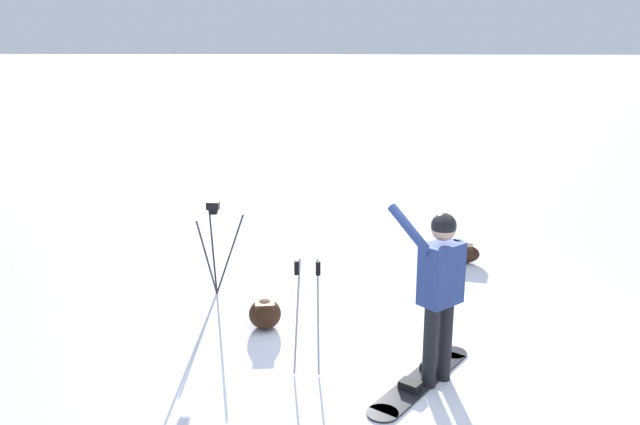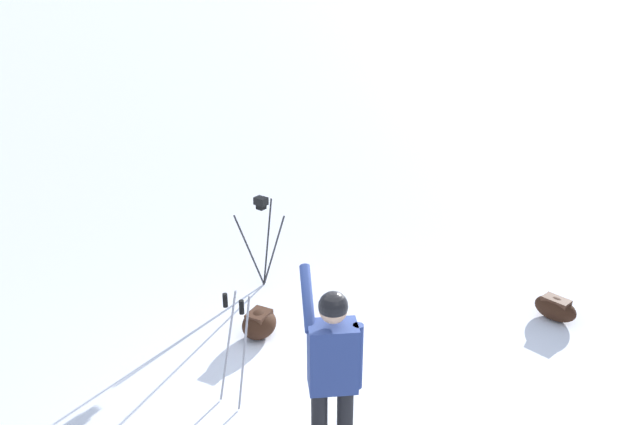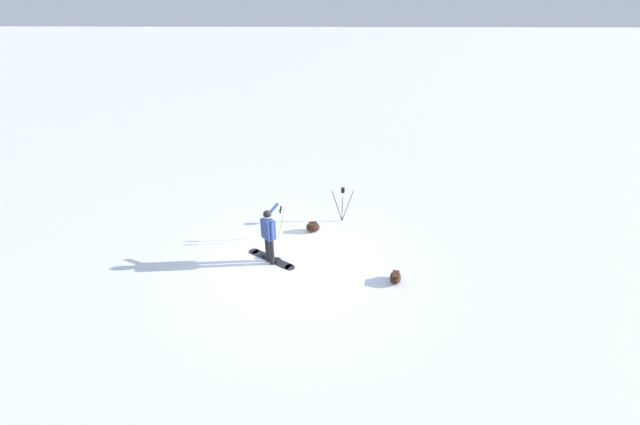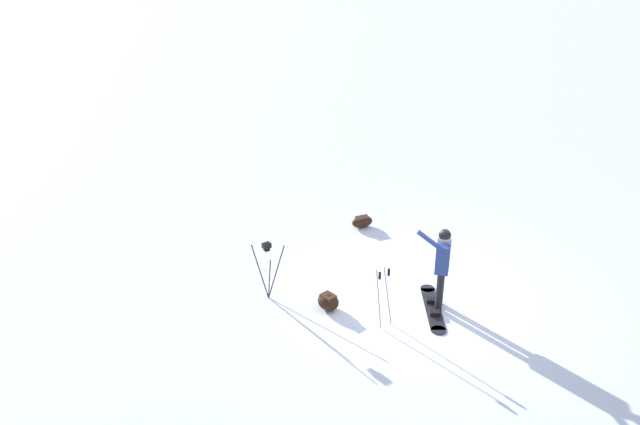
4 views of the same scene
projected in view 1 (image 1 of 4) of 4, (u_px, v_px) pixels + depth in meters
The scene contains 7 objects.
ground_plane at pixel (416, 350), 7.02m from camera, with size 300.00×300.00×0.00m, color white.
snowboarder at pixel (440, 281), 6.09m from camera, with size 0.53×0.76×1.76m.
snowboard at pixel (421, 379), 6.37m from camera, with size 1.50×1.10×0.10m.
gear_bag_large at pixel (265, 313), 7.54m from camera, with size 0.51×0.44×0.34m.
camera_tripod at pixel (215, 228), 8.35m from camera, with size 0.77×0.56×1.27m.
gear_bag_small at pixel (462, 253), 9.75m from camera, with size 0.40×0.58×0.29m.
ski_poles at pixel (308, 299), 6.41m from camera, with size 0.28×0.27×1.16m.
Camera 1 is at (6.44, -0.71, 3.27)m, focal length 36.09 mm.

